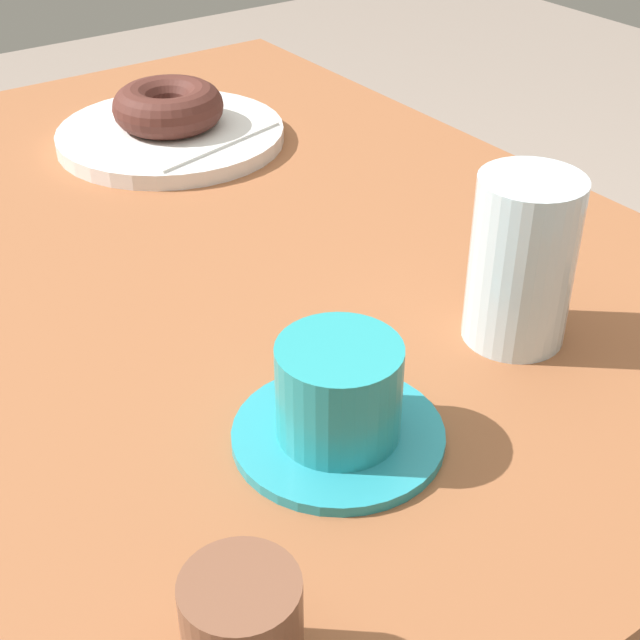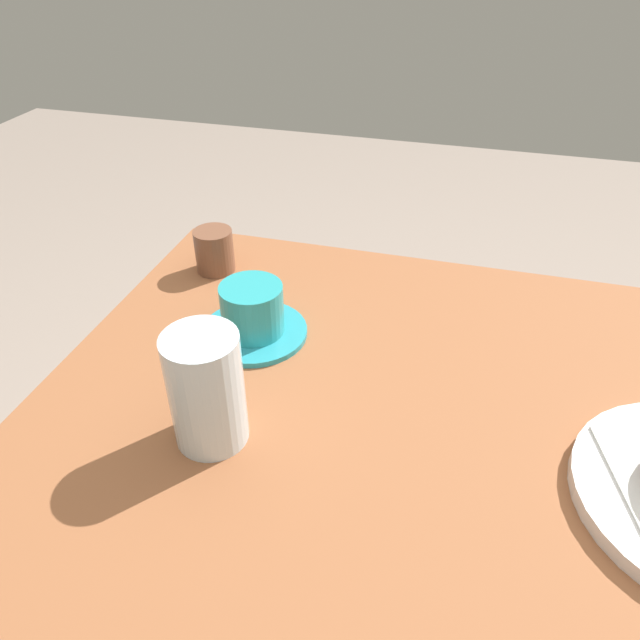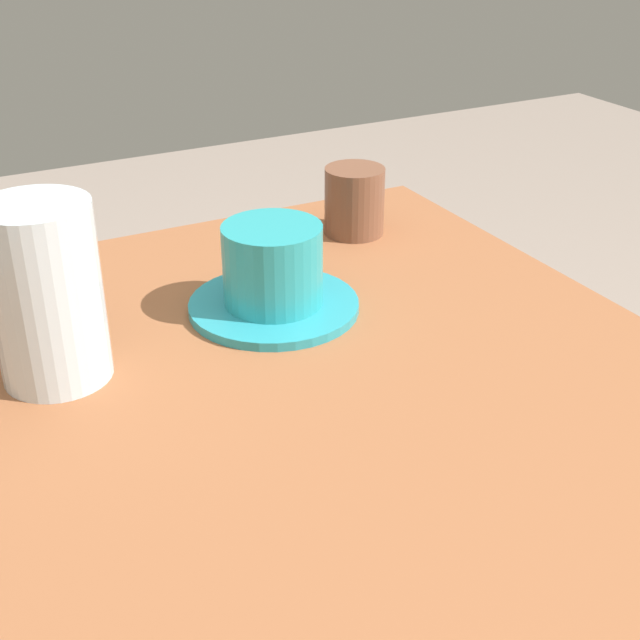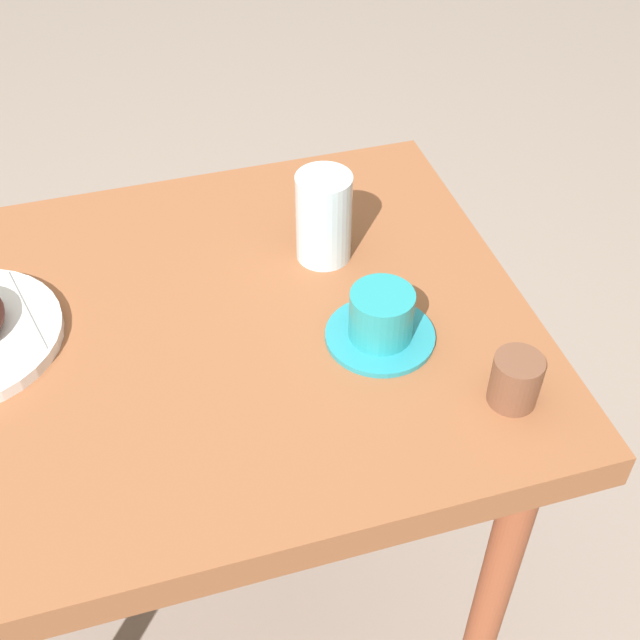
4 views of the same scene
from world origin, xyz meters
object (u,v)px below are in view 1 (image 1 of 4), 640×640
object	(u,v)px
plate_chocolate_ring	(171,135)
sugar_jar	(243,631)
water_glass	(522,261)
coffee_cup	(339,401)
donut_chocolate_ring	(168,106)

from	to	relation	value
plate_chocolate_ring	sugar_jar	distance (m)	0.63
water_glass	coffee_cup	world-z (taller)	water_glass
coffee_cup	water_glass	bearing A→B (deg)	96.67
plate_chocolate_ring	sugar_jar	bearing A→B (deg)	-24.32
plate_chocolate_ring	coffee_cup	world-z (taller)	coffee_cup
plate_chocolate_ring	water_glass	size ratio (longest dim) A/B	1.91
donut_chocolate_ring	water_glass	size ratio (longest dim) A/B	0.92
water_glass	coffee_cup	size ratio (longest dim) A/B	0.93
coffee_cup	plate_chocolate_ring	bearing A→B (deg)	164.49
plate_chocolate_ring	donut_chocolate_ring	xyz separation A→B (m)	(0.00, 0.00, 0.03)
sugar_jar	water_glass	bearing A→B (deg)	112.97
donut_chocolate_ring	coffee_cup	bearing A→B (deg)	-15.51
donut_chocolate_ring	sugar_jar	size ratio (longest dim) A/B	1.82
plate_chocolate_ring	donut_chocolate_ring	bearing A→B (deg)	0.00
coffee_cup	sugar_jar	size ratio (longest dim) A/B	2.11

